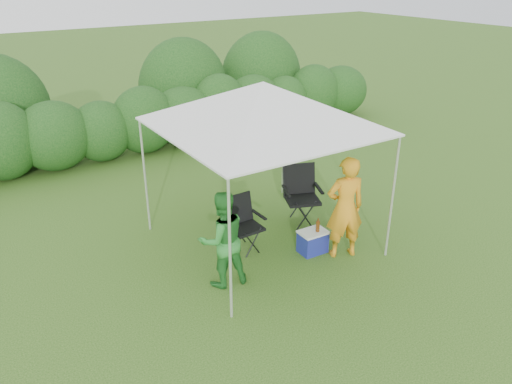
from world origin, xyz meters
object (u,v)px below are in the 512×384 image
man (345,208)px  chair_left (243,220)px  chair_right (301,191)px  cooler (313,241)px  canopy (263,105)px  woman (222,239)px

man → chair_left: bearing=-21.2°
chair_right → cooler: 1.24m
chair_right → chair_left: chair_right is taller
chair_left → canopy: bearing=-4.1°
canopy → woman: canopy is taller
man → cooler: man is taller
canopy → woman: bearing=-148.7°
canopy → chair_right: canopy is taller
canopy → chair_left: 1.97m
woman → man: bearing=177.5°
canopy → cooler: (0.53, -0.75, -2.26)m
canopy → chair_right: size_ratio=2.84×
chair_left → man: bearing=-41.7°
chair_left → cooler: 1.24m
chair_right → woman: woman is taller
chair_left → man: size_ratio=0.54×
cooler → woman: bearing=-178.8°
canopy → woman: 2.20m
chair_left → woman: woman is taller
cooler → canopy: bearing=127.2°
chair_right → cooler: (-0.53, -1.04, -0.42)m
chair_right → man: (-0.17, -1.37, 0.26)m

